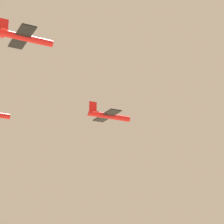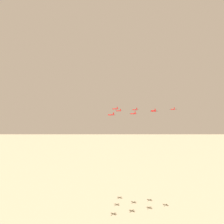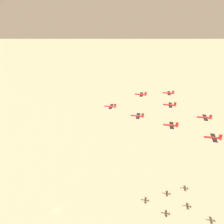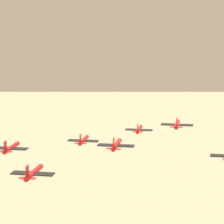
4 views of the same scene
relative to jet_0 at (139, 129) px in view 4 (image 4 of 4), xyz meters
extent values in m
cylinder|color=red|center=(0.16, 0.27, -0.04)|extent=(4.77, 7.16, 0.95)
cube|color=black|center=(-0.11, -0.18, -0.04)|extent=(7.28, 5.47, 0.16)
cube|color=red|center=(-1.47, -2.48, 1.15)|extent=(0.81, 1.25, 1.90)
cube|color=red|center=(-1.47, -2.48, -0.04)|extent=(2.86, 2.22, 0.10)
cylinder|color=red|center=(-18.71, -10.15, 0.82)|extent=(4.77, 7.16, 0.95)
cube|color=black|center=(-18.98, -10.59, 0.82)|extent=(7.28, 5.47, 0.16)
cube|color=red|center=(-20.34, -12.89, 2.01)|extent=(0.81, 1.25, 1.90)
cube|color=red|center=(-20.34, -12.89, 0.82)|extent=(2.86, 2.22, 0.10)
cylinder|color=red|center=(0.09, -21.29, 5.41)|extent=(4.77, 7.16, 0.95)
cube|color=black|center=(-0.17, -21.73, 5.41)|extent=(7.28, 5.47, 0.16)
cube|color=red|center=(-1.53, -24.03, 6.59)|extent=(0.81, 1.25, 1.90)
cube|color=red|center=(-1.53, -24.03, 5.41)|extent=(2.86, 2.22, 0.10)
cylinder|color=red|center=(-37.58, -20.56, 3.05)|extent=(4.77, 7.16, 0.95)
cube|color=black|center=(-37.84, -21.01, 3.05)|extent=(7.28, 5.47, 0.16)
cube|color=red|center=(-39.21, -23.31, 4.23)|extent=(0.81, 1.25, 1.90)
cube|color=red|center=(-39.21, -23.31, 3.05)|extent=(2.86, 2.22, 0.10)
cylinder|color=red|center=(-18.78, -31.70, 4.57)|extent=(4.77, 7.16, 0.95)
cube|color=black|center=(-19.04, -32.15, 4.57)|extent=(7.28, 5.47, 0.16)
cube|color=red|center=(-20.40, -34.44, 5.75)|extent=(0.81, 1.25, 1.90)
cube|color=red|center=(-20.40, -34.44, 4.57)|extent=(2.86, 2.22, 0.10)
cylinder|color=red|center=(-37.65, -42.12, 3.77)|extent=(4.77, 7.16, 0.95)
cube|color=black|center=(-37.91, -42.56, 3.77)|extent=(7.28, 5.47, 0.16)
cube|color=red|center=(-39.27, -44.86, 4.95)|extent=(0.81, 1.25, 1.90)
cube|color=red|center=(-39.27, -44.86, 3.77)|extent=(2.86, 2.22, 0.10)
camera|label=1|loc=(38.73, -60.54, -23.36)|focal=70.00mm
camera|label=2|loc=(-36.27, 193.44, 4.35)|focal=35.00mm
camera|label=3|loc=(-120.52, 41.59, 63.37)|focal=35.00mm
camera|label=4|loc=(-55.65, -126.49, 29.12)|focal=85.00mm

